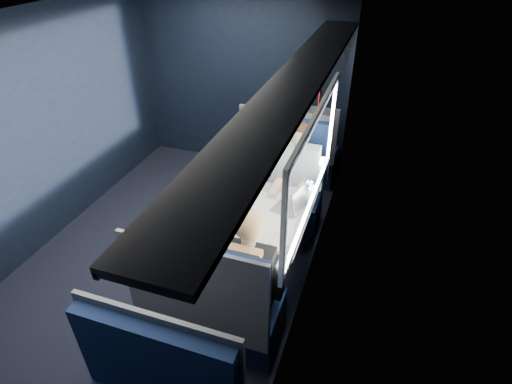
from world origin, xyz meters
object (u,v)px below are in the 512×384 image
(table, at_px, (270,221))
(seat_row_front, at_px, (296,153))
(man, at_px, (296,178))
(seat_bay_near, at_px, (276,189))
(seat_bay_far, at_px, (214,307))
(woman, at_px, (251,271))
(bottle_small, at_px, (310,194))
(laptop, at_px, (295,203))
(cup, at_px, (310,198))

(table, distance_m, seat_row_front, 1.82)
(man, bearing_deg, seat_bay_near, 146.35)
(seat_bay_far, xyz_separation_m, seat_row_front, (0.00, 2.67, -0.00))
(seat_bay_near, relative_size, man, 0.95)
(woman, height_order, bottle_small, woman)
(table, relative_size, seat_bay_near, 0.79)
(laptop, height_order, bottle_small, same)
(man, bearing_deg, laptop, -77.62)
(seat_row_front, distance_m, laptop, 1.73)
(seat_bay_near, relative_size, bottle_small, 5.31)
(laptop, bearing_deg, man, 102.38)
(table, xyz_separation_m, woman, (0.07, -0.71, 0.06))
(table, height_order, laptop, laptop)
(man, distance_m, bottle_small, 0.50)
(seat_bay_far, xyz_separation_m, woman, (0.25, 0.17, 0.31))
(table, xyz_separation_m, seat_bay_far, (-0.18, -0.87, -0.25))
(table, relative_size, cup, 11.28)
(seat_bay_far, xyz_separation_m, cup, (0.48, 1.18, 0.37))
(seat_row_front, bearing_deg, bottle_small, -72.52)
(table, distance_m, bottle_small, 0.44)
(table, distance_m, cup, 0.44)
(seat_row_front, bearing_deg, woman, -84.30)
(seat_row_front, distance_m, cup, 1.61)
(seat_bay_far, distance_m, seat_row_front, 2.67)
(seat_row_front, relative_size, bottle_small, 4.89)
(seat_row_front, bearing_deg, table, -84.20)
(woman, distance_m, cup, 1.04)
(woman, relative_size, laptop, 3.63)
(bottle_small, height_order, cup, bottle_small)
(table, height_order, man, man)
(man, xyz_separation_m, woman, (0.00, -1.41, 0.01))
(seat_bay_near, bearing_deg, laptop, -62.00)
(seat_row_front, bearing_deg, laptop, -77.32)
(table, distance_m, seat_bay_far, 0.93)
(table, height_order, bottle_small, bottle_small)
(seat_row_front, height_order, woman, woman)
(seat_bay_near, xyz_separation_m, cup, (0.49, -0.57, 0.36))
(woman, height_order, cup, woman)
(bottle_small, bearing_deg, laptop, -133.37)
(seat_bay_near, height_order, seat_row_front, seat_bay_near)
(seat_row_front, distance_m, woman, 2.54)
(laptop, bearing_deg, seat_row_front, 102.68)
(seat_bay_far, relative_size, woman, 0.95)
(seat_bay_far, xyz_separation_m, laptop, (0.37, 1.03, 0.39))
(seat_row_front, distance_m, man, 1.17)
(seat_bay_far, distance_m, cup, 1.32)
(woman, xyz_separation_m, laptop, (0.12, 0.86, 0.08))
(woman, relative_size, bottle_small, 5.57)
(man, relative_size, bottle_small, 5.57)
(cup, bearing_deg, laptop, -127.26)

